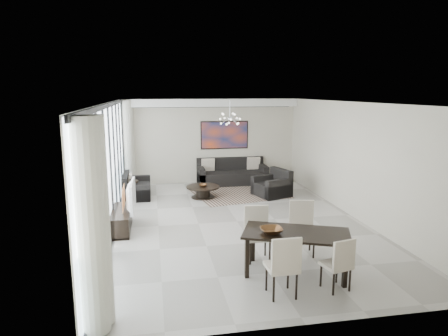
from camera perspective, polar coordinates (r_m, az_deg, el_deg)
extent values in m
cube|color=#A8A39B|center=(9.92, 1.89, -7.58)|extent=(6.00, 9.00, 0.02)
cube|color=white|center=(9.41, 2.00, 9.28)|extent=(6.00, 9.00, 0.02)
cube|color=beige|center=(13.94, -1.97, 3.88)|extent=(6.00, 0.02, 2.90)
cube|color=beige|center=(5.39, 12.17, -7.83)|extent=(6.00, 0.02, 2.90)
cube|color=beige|center=(10.60, 17.95, 1.11)|extent=(0.02, 9.00, 2.90)
cube|color=silver|center=(9.41, -16.10, 0.02)|extent=(0.01, 8.95, 2.85)
cube|color=black|center=(9.25, -16.31, 8.57)|extent=(0.04, 8.95, 0.10)
cube|color=black|center=(9.76, -15.42, -8.19)|extent=(0.04, 8.95, 0.06)
cube|color=black|center=(5.55, -19.70, -7.69)|extent=(0.04, 0.05, 2.88)
cube|color=black|center=(6.50, -18.31, -4.91)|extent=(0.04, 0.05, 2.88)
cube|color=black|center=(7.46, -17.27, -2.84)|extent=(0.04, 0.05, 2.88)
cube|color=black|center=(8.43, -16.48, -1.24)|extent=(0.04, 0.05, 2.88)
cube|color=black|center=(9.40, -15.85, 0.03)|extent=(0.04, 0.05, 2.88)
cube|color=black|center=(10.38, -15.35, 1.05)|extent=(0.04, 0.05, 2.88)
cube|color=black|center=(11.36, -14.92, 1.91)|extent=(0.04, 0.05, 2.88)
cube|color=black|center=(12.35, -14.57, 2.62)|extent=(0.04, 0.05, 2.88)
cube|color=black|center=(13.34, -14.27, 3.23)|extent=(0.04, 0.05, 2.88)
cylinder|color=beige|center=(5.39, -18.47, -8.18)|extent=(0.36, 0.36, 2.85)
cylinder|color=beige|center=(13.48, -13.63, 3.34)|extent=(0.36, 0.36, 2.85)
cube|color=white|center=(13.65, -1.88, 9.29)|extent=(5.98, 0.40, 0.26)
cube|color=#C5451B|center=(13.97, 0.08, 4.73)|extent=(1.68, 0.04, 0.98)
cylinder|color=silver|center=(11.93, 0.84, 8.36)|extent=(0.02, 0.02, 0.55)
sphere|color=silver|center=(11.95, 0.84, 7.04)|extent=(0.12, 0.12, 0.12)
cube|color=black|center=(12.49, 2.24, -3.70)|extent=(3.04, 2.55, 0.01)
cylinder|color=black|center=(12.01, -3.04, -2.71)|extent=(1.00, 1.00, 0.04)
cylinder|color=black|center=(12.06, -3.03, -3.52)|extent=(0.44, 0.44, 0.31)
cylinder|color=black|center=(12.09, -3.02, -4.16)|extent=(0.70, 0.70, 0.03)
imported|color=brown|center=(11.95, -3.00, -2.50)|extent=(0.27, 0.27, 0.07)
cube|color=black|center=(13.80, 1.20, -1.38)|extent=(2.38, 0.97, 0.43)
cube|color=black|center=(14.09, 0.89, 0.67)|extent=(2.38, 0.19, 0.43)
cube|color=black|center=(13.61, -3.31, -1.16)|extent=(0.19, 0.97, 0.63)
cube|color=black|center=(14.04, 5.57, -0.82)|extent=(0.19, 0.97, 0.63)
cube|color=black|center=(12.44, -12.31, -3.20)|extent=(0.80, 1.42, 0.36)
cube|color=black|center=(12.37, -13.86, -1.65)|extent=(0.16, 1.42, 0.36)
cube|color=black|center=(11.80, -12.42, -3.56)|extent=(0.80, 0.16, 0.52)
cube|color=black|center=(13.03, -12.24, -2.19)|extent=(0.80, 0.16, 0.52)
cube|color=black|center=(12.31, 6.79, -3.05)|extent=(1.17, 1.20, 0.40)
cube|color=black|center=(12.43, 8.20, -1.03)|extent=(0.48, 0.97, 0.40)
cube|color=black|center=(12.60, 5.77, -2.28)|extent=(0.92, 0.46, 0.59)
cube|color=black|center=(11.98, 7.89, -3.01)|extent=(0.92, 0.46, 0.59)
cylinder|color=black|center=(11.88, -13.18, -1.88)|extent=(0.44, 0.44, 0.04)
cylinder|color=black|center=(11.95, -13.12, -3.27)|extent=(0.06, 0.06, 0.55)
cylinder|color=black|center=(12.02, -13.07, -4.52)|extent=(0.31, 0.31, 0.03)
cube|color=black|center=(9.60, -14.44, -7.19)|extent=(0.42, 1.48, 0.46)
imported|color=gray|center=(9.43, -13.64, -3.91)|extent=(0.17, 1.16, 0.67)
cube|color=black|center=(7.12, 10.30, -9.17)|extent=(2.03, 1.53, 0.04)
cube|color=black|center=(7.00, 3.29, -12.71)|extent=(0.07, 0.07, 0.72)
cube|color=black|center=(7.64, 4.13, -10.62)|extent=(0.07, 0.07, 0.72)
cube|color=black|center=(6.96, 16.92, -13.32)|extent=(0.07, 0.07, 0.72)
cube|color=black|center=(7.61, 16.50, -11.16)|extent=(0.07, 0.07, 0.72)
cube|color=#C1B2A0|center=(6.46, 8.22, -13.85)|extent=(0.48, 0.48, 0.06)
cube|color=#C1B2A0|center=(6.18, 8.94, -12.38)|extent=(0.47, 0.06, 0.57)
cylinder|color=black|center=(6.67, 6.09, -15.33)|extent=(0.04, 0.04, 0.44)
cylinder|color=black|center=(6.48, 10.31, -16.29)|extent=(0.04, 0.04, 0.44)
cube|color=#C1B2A0|center=(6.84, 15.70, -13.21)|extent=(0.49, 0.49, 0.05)
cube|color=#C1B2A0|center=(6.63, 16.79, -11.91)|extent=(0.41, 0.14, 0.50)
cylinder|color=black|center=(6.96, 13.68, -14.68)|extent=(0.04, 0.04, 0.38)
cylinder|color=black|center=(6.92, 17.53, -15.02)|extent=(0.04, 0.04, 0.38)
cube|color=#C1B2A0|center=(7.65, 4.91, -9.74)|extent=(0.49, 0.49, 0.06)
cube|color=#C1B2A0|center=(7.74, 4.62, -7.38)|extent=(0.47, 0.07, 0.57)
cylinder|color=black|center=(7.61, 6.55, -11.88)|extent=(0.04, 0.04, 0.44)
cylinder|color=black|center=(7.87, 3.26, -11.05)|extent=(0.04, 0.04, 0.44)
cube|color=#C1B2A0|center=(8.02, 11.18, -8.81)|extent=(0.56, 0.56, 0.06)
cube|color=#C1B2A0|center=(8.13, 10.99, -6.52)|extent=(0.48, 0.14, 0.58)
cylinder|color=black|center=(7.98, 12.70, -10.95)|extent=(0.04, 0.04, 0.45)
cylinder|color=black|center=(8.25, 9.58, -10.07)|extent=(0.04, 0.04, 0.45)
imported|color=brown|center=(6.99, 6.78, -8.85)|extent=(0.38, 0.38, 0.09)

